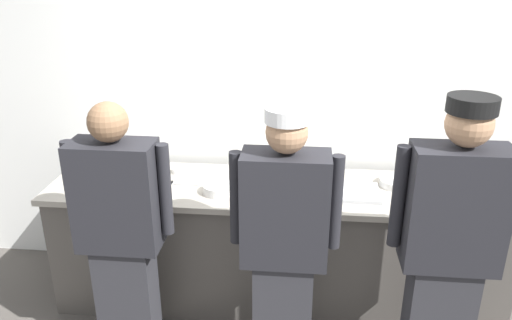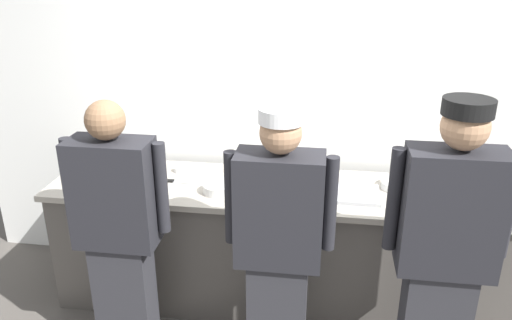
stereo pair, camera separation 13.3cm
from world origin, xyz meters
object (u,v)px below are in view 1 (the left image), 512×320
(squeeze_bottle_primary, at_px, (274,177))
(ramekin_green_sauce, at_px, (93,189))
(chefs_knife, at_px, (176,183))
(ramekin_yellow_sauce, at_px, (178,170))
(ramekin_orange_sauce, at_px, (290,174))
(ramekin_red_sauce, at_px, (487,201))
(chef_near_left, at_px, (121,234))
(chef_center, at_px, (284,245))
(plate_stack_front, at_px, (398,182))
(plate_stack_rear, at_px, (219,189))
(mixing_bowl_steel, at_px, (113,170))
(sheet_tray, at_px, (346,192))
(chef_far_right, at_px, (449,247))

(squeeze_bottle_primary, xyz_separation_m, ramekin_green_sauce, (-1.18, -0.15, -0.07))
(chefs_knife, bearing_deg, ramekin_yellow_sauce, 100.03)
(ramekin_orange_sauce, bearing_deg, ramekin_red_sauce, -13.55)
(ramekin_green_sauce, relative_size, ramekin_red_sauce, 1.04)
(ramekin_red_sauce, bearing_deg, chefs_knife, 176.89)
(chef_near_left, relative_size, chef_center, 0.99)
(ramekin_red_sauce, bearing_deg, plate_stack_front, 155.54)
(plate_stack_front, distance_m, plate_stack_rear, 1.22)
(chef_near_left, distance_m, mixing_bowl_steel, 0.77)
(plate_stack_front, xyz_separation_m, mixing_bowl_steel, (-1.97, -0.07, 0.04))
(plate_stack_rear, height_order, ramekin_orange_sauce, plate_stack_rear)
(plate_stack_front, height_order, ramekin_red_sauce, plate_stack_front)
(ramekin_green_sauce, xyz_separation_m, ramekin_red_sauce, (2.53, 0.09, -0.01))
(plate_stack_rear, relative_size, chefs_knife, 0.74)
(plate_stack_front, relative_size, ramekin_green_sauce, 2.56)
(mixing_bowl_steel, distance_m, chefs_knife, 0.47)
(mixing_bowl_steel, xyz_separation_m, sheet_tray, (1.61, -0.10, -0.05))
(mixing_bowl_steel, height_order, sheet_tray, mixing_bowl_steel)
(plate_stack_front, relative_size, ramekin_red_sauce, 2.65)
(chef_near_left, distance_m, ramekin_orange_sauce, 1.26)
(chef_center, distance_m, chef_far_right, 0.86)
(squeeze_bottle_primary, height_order, ramekin_green_sauce, squeeze_bottle_primary)
(chef_center, bearing_deg, chefs_knife, 137.96)
(sheet_tray, height_order, ramekin_green_sauce, ramekin_green_sauce)
(squeeze_bottle_primary, height_order, ramekin_orange_sauce, squeeze_bottle_primary)
(plate_stack_front, relative_size, ramekin_orange_sauce, 2.84)
(chef_near_left, bearing_deg, chef_far_right, -2.13)
(squeeze_bottle_primary, bearing_deg, sheet_tray, 0.92)
(plate_stack_front, distance_m, ramekin_green_sauce, 2.04)
(chef_center, xyz_separation_m, squeeze_bottle_primary, (-0.10, 0.65, 0.11))
(plate_stack_rear, xyz_separation_m, mixing_bowl_steel, (-0.78, 0.17, 0.03))
(squeeze_bottle_primary, relative_size, chefs_knife, 0.75)
(plate_stack_front, height_order, mixing_bowl_steel, mixing_bowl_steel)
(ramekin_orange_sauce, height_order, ramekin_green_sauce, ramekin_green_sauce)
(plate_stack_rear, xyz_separation_m, ramekin_yellow_sauce, (-0.35, 0.30, -0.01))
(ramekin_green_sauce, bearing_deg, chef_near_left, -52.42)
(chefs_knife, bearing_deg, plate_stack_front, 4.64)
(chef_center, relative_size, plate_stack_front, 6.72)
(sheet_tray, bearing_deg, ramekin_green_sauce, -174.71)
(chef_near_left, xyz_separation_m, plate_stack_front, (1.67, 0.77, 0.05))
(chef_center, xyz_separation_m, sheet_tray, (0.38, 0.65, 0.03))
(ramekin_yellow_sauce, height_order, ramekin_red_sauce, same)
(ramekin_yellow_sauce, distance_m, ramekin_green_sauce, 0.61)
(chef_far_right, relative_size, ramekin_yellow_sauce, 19.28)
(ramekin_green_sauce, bearing_deg, chefs_knife, 20.91)
(chef_near_left, xyz_separation_m, ramekin_red_sauce, (2.18, 0.54, 0.05))
(plate_stack_front, distance_m, ramekin_yellow_sauce, 1.54)
(plate_stack_front, distance_m, mixing_bowl_steel, 1.97)
(ramekin_orange_sauce, relative_size, ramekin_green_sauce, 0.90)
(plate_stack_front, relative_size, squeeze_bottle_primary, 1.20)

